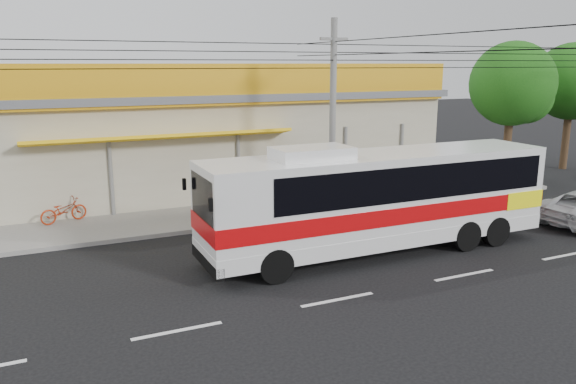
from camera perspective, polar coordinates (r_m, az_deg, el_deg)
name	(u,v)px	position (r m, az deg, el deg)	size (l,w,h in m)	color
ground	(295,267)	(16.22, 0.68, -7.65)	(120.00, 120.00, 0.00)	black
sidewalk	(228,215)	(21.52, -6.11, -2.30)	(30.00, 3.20, 0.15)	slate
lane_markings	(338,300)	(14.17, 5.06, -10.86)	(50.00, 0.12, 0.01)	silver
storefront_building	(188,139)	(26.32, -10.08, 5.31)	(22.60, 9.20, 5.70)	#A7A087
coach_bus	(384,194)	(17.33, 9.73, -0.18)	(11.09, 2.39, 3.41)	silver
motorbike_red	(63,210)	(21.56, -21.85, -1.74)	(0.58, 1.66, 0.87)	#98260B
utility_pole	(334,55)	(20.52, 4.66, 13.71)	(34.00, 14.00, 7.27)	slate
tree_near	(515,87)	(29.93, 22.08, 9.88)	(4.09, 4.09, 6.78)	#372316
tree_far	(575,84)	(34.32, 27.10, 9.73)	(4.11, 4.11, 6.82)	#372316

